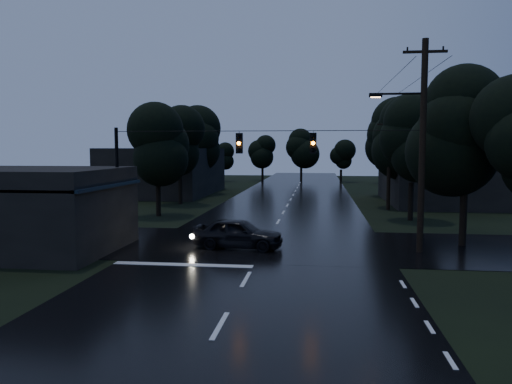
# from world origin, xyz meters

# --- Properties ---
(ground) EXTENTS (160.00, 160.00, 0.00)m
(ground) POSITION_xyz_m (0.00, 0.00, 0.00)
(ground) COLOR black
(ground) RESTS_ON ground
(main_road) EXTENTS (12.00, 120.00, 0.02)m
(main_road) POSITION_xyz_m (0.00, 30.00, 0.00)
(main_road) COLOR black
(main_road) RESTS_ON ground
(cross_street) EXTENTS (60.00, 9.00, 0.02)m
(cross_street) POSITION_xyz_m (0.00, 12.00, 0.00)
(cross_street) COLOR black
(cross_street) RESTS_ON ground
(building_far_right) EXTENTS (10.00, 14.00, 4.40)m
(building_far_right) POSITION_xyz_m (14.00, 34.00, 2.20)
(building_far_right) COLOR black
(building_far_right) RESTS_ON ground
(building_far_left) EXTENTS (10.00, 16.00, 5.00)m
(building_far_left) POSITION_xyz_m (-14.00, 40.00, 2.50)
(building_far_left) COLOR black
(building_far_left) RESTS_ON ground
(utility_pole_main) EXTENTS (3.50, 0.30, 10.00)m
(utility_pole_main) POSITION_xyz_m (7.41, 11.00, 5.26)
(utility_pole_main) COLOR black
(utility_pole_main) RESTS_ON ground
(utility_pole_far) EXTENTS (2.00, 0.30, 7.50)m
(utility_pole_far) POSITION_xyz_m (8.30, 28.00, 3.88)
(utility_pole_far) COLOR black
(utility_pole_far) RESTS_ON ground
(anchor_pole_left) EXTENTS (0.18, 0.18, 6.00)m
(anchor_pole_left) POSITION_xyz_m (-7.50, 11.00, 3.00)
(anchor_pole_left) COLOR black
(anchor_pole_left) RESTS_ON ground
(span_signals) EXTENTS (15.00, 0.37, 1.12)m
(span_signals) POSITION_xyz_m (0.56, 10.99, 5.24)
(span_signals) COLOR black
(span_signals) RESTS_ON ground
(tree_corner_near) EXTENTS (4.48, 4.48, 9.44)m
(tree_corner_near) POSITION_xyz_m (10.00, 13.00, 5.99)
(tree_corner_near) COLOR black
(tree_corner_near) RESTS_ON ground
(tree_left_a) EXTENTS (3.92, 3.92, 8.26)m
(tree_left_a) POSITION_xyz_m (-9.00, 22.00, 5.24)
(tree_left_a) COLOR black
(tree_left_a) RESTS_ON ground
(tree_left_b) EXTENTS (4.20, 4.20, 8.85)m
(tree_left_b) POSITION_xyz_m (-9.60, 30.00, 5.62)
(tree_left_b) COLOR black
(tree_left_b) RESTS_ON ground
(tree_left_c) EXTENTS (4.48, 4.48, 9.44)m
(tree_left_c) POSITION_xyz_m (-10.20, 40.00, 5.99)
(tree_left_c) COLOR black
(tree_left_c) RESTS_ON ground
(tree_right_a) EXTENTS (4.20, 4.20, 8.85)m
(tree_right_a) POSITION_xyz_m (9.00, 22.00, 5.62)
(tree_right_a) COLOR black
(tree_right_a) RESTS_ON ground
(tree_right_b) EXTENTS (4.48, 4.48, 9.44)m
(tree_right_b) POSITION_xyz_m (9.60, 30.00, 5.99)
(tree_right_b) COLOR black
(tree_right_b) RESTS_ON ground
(tree_right_c) EXTENTS (4.76, 4.76, 10.03)m
(tree_right_c) POSITION_xyz_m (10.20, 40.00, 6.37)
(tree_right_c) COLOR black
(tree_right_c) RESTS_ON ground
(car) EXTENTS (4.62, 2.28, 1.51)m
(car) POSITION_xyz_m (-1.25, 10.86, 0.76)
(car) COLOR black
(car) RESTS_ON ground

